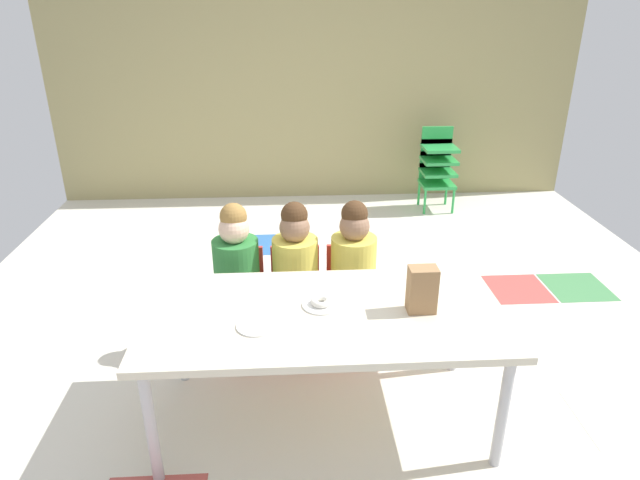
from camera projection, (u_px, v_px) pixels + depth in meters
ground_plane at (339, 330)px, 3.54m from camera, size 5.23×5.30×0.02m
back_wall at (316, 61)px, 5.40m from camera, size 5.23×0.10×2.74m
craft_table at (325, 321)px, 2.57m from camera, size 1.67×0.82×0.62m
seated_child_near_camera at (237, 265)px, 3.14m from camera, size 0.32×0.32×0.92m
seated_child_middle_seat at (295, 263)px, 3.16m from camera, size 0.32×0.31×0.92m
seated_child_far_right at (353, 262)px, 3.17m from camera, size 0.32×0.31×0.92m
kid_chair_green_stack at (437, 164)px, 5.40m from camera, size 0.32×0.30×0.80m
paper_bag_brown at (422, 290)px, 2.51m from camera, size 0.13×0.09×0.22m
paper_plate_near_edge at (321, 305)px, 2.60m from camera, size 0.18×0.18×0.01m
paper_plate_center_table at (257, 326)px, 2.43m from camera, size 0.18×0.18×0.01m
donut_powdered_on_plate at (321, 301)px, 2.59m from camera, size 0.10×0.10×0.03m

